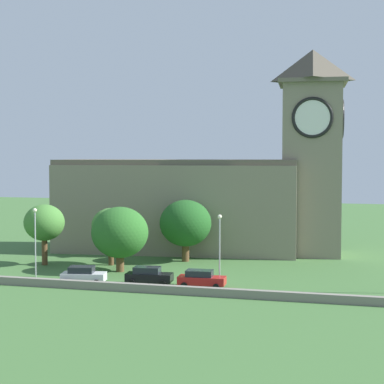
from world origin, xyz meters
The scene contains 12 objects.
ground_plane centered at (0.00, 15.00, 0.00)m, with size 200.00×200.00×0.00m, color #3D6633.
church centered at (-2.75, 21.87, 8.17)m, with size 39.26×13.52×26.88m.
quay_barrier centered at (0.00, -4.87, 0.40)m, with size 40.04×0.70×0.81m, color gray.
car_white centered at (-10.44, -2.67, 0.91)m, with size 4.72×2.95×1.81m.
car_black centered at (-3.91, -1.17, 0.91)m, with size 4.85×2.47×1.80m.
car_red centered at (1.61, -1.24, 0.88)m, with size 4.77×2.30×1.73m.
streetlamp_west_end centered at (-16.98, -0.51, 4.93)m, with size 0.44×0.44×7.44m.
streetlamp_west_mid centered at (3.09, 0.54, 4.76)m, with size 0.44×0.44×7.15m.
tree_riverside_east centered at (-19.62, 6.56, 5.06)m, with size 4.83×4.83×7.28m.
tree_churchyard centered at (-11.89, 8.49, 4.75)m, with size 4.58×4.58×6.86m.
tree_riverside_west centered at (-3.99, 13.36, 4.73)m, with size 6.40×6.40×7.63m.
tree_by_tower centered at (-9.31, 4.78, 4.43)m, with size 6.42×6.42×7.34m.
Camera 1 is at (16.57, -61.99, 13.16)m, focal length 59.52 mm.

